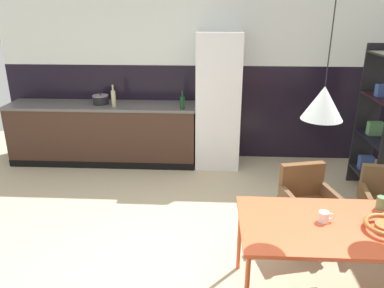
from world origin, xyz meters
TOP-DOWN VIEW (x-y plane):
  - ground_plane at (0.00, 0.00)m, footprint 7.85×7.85m
  - back_wall_splashback_dark at (0.00, 2.92)m, footprint 6.04×0.12m
  - back_wall_panel_upper at (0.00, 2.92)m, footprint 6.04×0.12m
  - kitchen_counter at (-1.46, 2.56)m, footprint 2.84×0.63m
  - refrigerator_column at (0.28, 2.56)m, footprint 0.64×0.60m
  - dining_table at (1.31, -0.31)m, footprint 1.77×0.83m
  - armchair_near_window at (1.15, 0.57)m, footprint 0.57×0.57m
  - mug_short_terracotta at (1.60, -0.05)m, footprint 0.13×0.08m
  - mug_dark_espresso at (1.07, -0.27)m, footprint 0.12×0.08m
  - cooking_pot at (-1.47, 2.57)m, footprint 0.24×0.24m
  - bottle_wine_green at (-1.23, 2.42)m, footprint 0.06×0.06m
  - bottle_spice_small at (-0.22, 2.33)m, footprint 0.07×0.07m
  - open_shelf_unit at (2.25, 1.65)m, footprint 0.30×0.85m
  - pendant_lamp_over_table_near at (0.96, -0.28)m, footprint 0.29×0.29m

SIDE VIEW (x-z plane):
  - ground_plane at x=0.00m, z-range 0.00..0.00m
  - kitchen_counter at x=-1.46m, z-range 0.00..0.92m
  - armchair_near_window at x=1.15m, z-range 0.12..0.93m
  - dining_table at x=1.31m, z-range 0.32..1.06m
  - back_wall_splashback_dark at x=0.00m, z-range 0.00..1.46m
  - mug_dark_espresso at x=1.07m, z-range 0.73..0.82m
  - mug_short_terracotta at x=1.60m, z-range 0.73..0.84m
  - open_shelf_unit at x=2.25m, z-range 0.01..1.89m
  - cooking_pot at x=-1.47m, z-range 0.91..1.06m
  - refrigerator_column at x=0.28m, z-range 0.00..1.98m
  - bottle_spice_small at x=-0.22m, z-range 0.89..1.15m
  - bottle_wine_green at x=-1.23m, z-range 0.88..1.21m
  - pendant_lamp_over_table_near at x=0.96m, z-range 1.02..2.33m
  - back_wall_panel_upper at x=0.00m, z-range 1.46..2.92m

